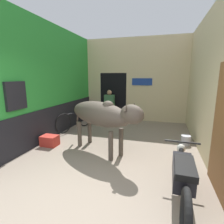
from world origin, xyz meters
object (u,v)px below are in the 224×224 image
object	(u,v)px
cow	(102,115)
plastic_stool	(105,114)
crate	(50,141)
bucket	(186,140)
shopkeeper_seated	(109,105)
motorcycle_near	(183,175)
bicycle	(75,120)

from	to	relation	value
cow	plastic_stool	size ratio (longest dim) A/B	4.68
crate	bucket	size ratio (longest dim) A/B	1.69
cow	shopkeeper_seated	size ratio (longest dim) A/B	1.71
motorcycle_near	plastic_stool	bearing A→B (deg)	120.84
plastic_stool	bucket	xyz separation A→B (m)	(3.07, -2.11, -0.12)
bucket	motorcycle_near	bearing A→B (deg)	-98.02
cow	bucket	world-z (taller)	cow
cow	crate	distance (m)	1.72
motorcycle_near	plastic_stool	xyz separation A→B (m)	(-2.72, 4.56, -0.19)
shopkeeper_seated	plastic_stool	xyz separation A→B (m)	(-0.26, 0.20, -0.44)
bucket	shopkeeper_seated	bearing A→B (deg)	145.74
motorcycle_near	shopkeeper_seated	size ratio (longest dim) A/B	1.57
shopkeeper_seated	plastic_stool	size ratio (longest dim) A/B	2.74
bicycle	plastic_stool	xyz separation A→B (m)	(0.55, 1.67, -0.09)
bucket	crate	bearing A→B (deg)	-162.97
plastic_stool	shopkeeper_seated	bearing A→B (deg)	-36.97
bicycle	shopkeeper_seated	distance (m)	1.71
motorcycle_near	bucket	bearing A→B (deg)	81.98
plastic_stool	crate	size ratio (longest dim) A/B	1.09
plastic_stool	bucket	distance (m)	3.73
motorcycle_near	shopkeeper_seated	world-z (taller)	shopkeeper_seated
shopkeeper_seated	crate	world-z (taller)	shopkeeper_seated
plastic_stool	crate	xyz separation A→B (m)	(-0.52, -3.21, -0.11)
shopkeeper_seated	crate	bearing A→B (deg)	-104.59
bicycle	bucket	xyz separation A→B (m)	(3.62, -0.44, -0.22)
cow	plastic_stool	bearing A→B (deg)	107.36
cow	motorcycle_near	world-z (taller)	cow
plastic_stool	crate	world-z (taller)	plastic_stool
shopkeeper_seated	bucket	size ratio (longest dim) A/B	5.04
bicycle	shopkeeper_seated	size ratio (longest dim) A/B	1.27
plastic_stool	crate	bearing A→B (deg)	-99.19
bicycle	shopkeeper_seated	world-z (taller)	shopkeeper_seated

